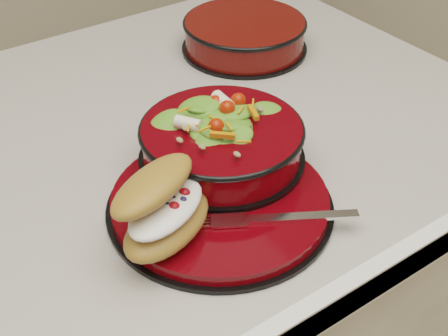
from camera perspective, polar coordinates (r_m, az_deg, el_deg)
dinner_plate at (r=0.74m, az=-0.28°, el=-3.14°), size 0.27×0.27×0.02m
salad_bowl at (r=0.77m, az=-0.22°, el=2.83°), size 0.21×0.21×0.09m
croissant at (r=0.67m, az=-5.57°, el=-3.58°), size 0.14×0.13×0.08m
fork at (r=0.71m, az=5.11°, el=-4.58°), size 0.15×0.10×0.00m
extra_bowl at (r=1.08m, az=1.89°, el=12.17°), size 0.22×0.22×0.05m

